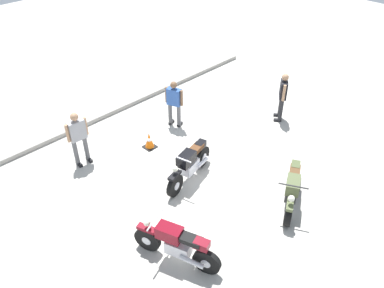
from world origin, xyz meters
The scene contains 9 objects.
ground_plane centered at (0.00, 0.00, 0.00)m, with size 40.00×40.00×0.00m, color #B7B2A8.
curb_edge centered at (0.00, 4.60, 0.07)m, with size 14.00×0.30×0.15m, color #9C978F.
motorcycle_maroon_cruiser centered at (-2.37, -1.63, 0.52)m, with size 0.91×2.01×1.09m.
motorcycle_black_cruiser centered at (-0.24, 0.12, 0.52)m, with size 2.06×0.77×1.09m.
motorcycle_olive_vintage centered at (0.89, -2.41, 0.49)m, with size 1.79×1.08×1.07m.
person_in_blue_shirt centered at (1.35, 2.43, 0.91)m, with size 0.43×0.62×1.62m.
person_in_black_shirt centered at (4.17, 0.17, 0.97)m, with size 0.58×0.51×1.69m.
person_in_gray_shirt centered at (-1.93, 2.89, 0.96)m, with size 0.66×0.33×1.69m.
traffic_cone centered at (-0.06, 2.06, 0.26)m, with size 0.36×0.36×0.53m.
Camera 1 is at (-6.04, -5.75, 7.21)m, focal length 36.41 mm.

